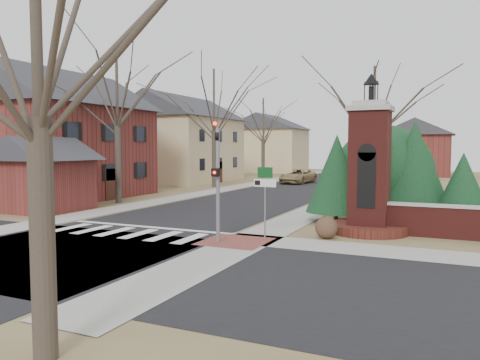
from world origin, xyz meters
The scene contains 28 objects.
ground centered at (0.00, 0.00, 0.00)m, with size 120.00×120.00×0.00m, color brown.
main_street centered at (0.00, 22.00, 0.01)m, with size 8.00×70.00×0.01m, color black.
cross_street centered at (0.00, -3.00, 0.01)m, with size 120.00×8.00×0.01m, color black.
crosswalk_zone centered at (0.00, 0.80, 0.01)m, with size 8.00×2.20×0.02m, color silver.
stop_bar centered at (0.00, 2.30, 0.01)m, with size 8.00×0.35×0.02m, color silver.
sidewalk_right_main centered at (5.20, 22.00, 0.01)m, with size 2.00×60.00×0.02m, color gray.
sidewalk_left centered at (-5.20, 22.00, 0.01)m, with size 2.00×60.00×0.02m, color gray.
curb_apron centered at (4.80, 1.00, 0.01)m, with size 2.40×2.40×0.02m, color brown.
traffic_signal_pole centered at (4.30, 0.57, 2.59)m, with size 0.28×0.41×4.50m.
sign_post centered at (5.59, 1.99, 1.95)m, with size 0.90×0.07×2.75m.
brick_gate_monument centered at (9.00, 4.99, 2.17)m, with size 3.20×3.20×6.47m.
house_brick_left centered at (-13.01, 9.99, 4.66)m, with size 9.80×11.80×9.42m.
house_stucco_left centered at (-13.50, 27.00, 4.59)m, with size 9.80×12.80×9.28m.
garage_left centered at (-8.52, 4.49, 2.24)m, with size 4.80×4.80×4.29m.
house_distant_left centered at (-12.01, 48.00, 4.25)m, with size 10.80×8.80×8.53m.
house_distant_right centered at (7.99, 47.99, 3.65)m, with size 8.80×8.80×7.30m.
evergreen_near centered at (7.20, 7.00, 2.30)m, with size 2.80×2.80×4.10m.
evergreen_mid centered at (10.50, 8.20, 2.60)m, with size 3.40×3.40×4.70m.
evergreen_far centered at (12.50, 7.20, 1.90)m, with size 2.40×2.40×3.30m.
evergreen_mass centered at (9.00, 9.50, 2.40)m, with size 4.80×4.80×4.80m, color #103218.
bare_tree_0 centered at (-7.00, 9.00, 7.70)m, with size 8.05×8.05×11.15m.
bare_tree_1 centered at (-7.00, 22.00, 8.03)m, with size 8.40×8.40×11.64m.
bare_tree_2 centered at (-7.50, 35.00, 7.03)m, with size 7.35×7.35×10.19m.
bare_tree_3 centered at (7.50, 16.00, 6.69)m, with size 7.00×7.00×9.70m.
pickup_truck centered at (-1.60, 29.25, 0.70)m, with size 2.32×5.03×1.40m, color #967F52.
distant_car centered at (2.99, 47.13, 0.74)m, with size 1.56×4.49×1.48m, color #2D3134.
dry_shrub_left centered at (7.74, 3.00, 0.43)m, with size 0.87×0.87×0.87m, color #4E3523.
dry_shrub_right centered at (9.30, 4.60, 0.35)m, with size 0.70×0.70×0.70m, color brown.
Camera 1 is at (12.03, -14.52, 3.50)m, focal length 35.00 mm.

